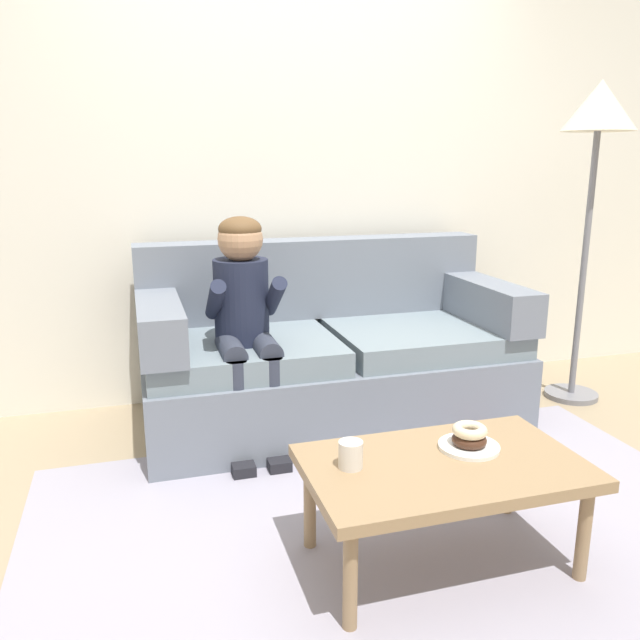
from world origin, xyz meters
name	(u,v)px	position (x,y,z in m)	size (l,w,h in m)	color
ground	(371,496)	(0.00, 0.00, 0.00)	(10.00, 10.00, 0.00)	#9E896B
wall_back	(287,151)	(0.00, 1.40, 1.40)	(8.00, 0.10, 2.80)	silver
area_rug	(395,527)	(0.00, -0.25, 0.01)	(2.72, 1.72, 0.01)	#9993A3
couch	(329,357)	(0.08, 0.85, 0.34)	(1.92, 0.90, 0.93)	slate
coffee_table	(443,473)	(0.06, -0.49, 0.34)	(0.92, 0.55, 0.38)	#937551
person_child	(245,311)	(-0.40, 0.64, 0.67)	(0.34, 0.58, 1.10)	#1E2338
plate	(469,447)	(0.19, -0.43, 0.39)	(0.21, 0.21, 0.01)	white
donut	(469,440)	(0.19, -0.43, 0.42)	(0.12, 0.12, 0.04)	#422619
donut_second	(470,430)	(0.19, -0.43, 0.45)	(0.12, 0.12, 0.04)	beige
mug	(351,455)	(-0.25, -0.44, 0.43)	(0.08, 0.08, 0.09)	silver
toy_controller	(494,455)	(0.66, 0.14, 0.03)	(0.23, 0.09, 0.05)	red
floor_lamp	(597,133)	(1.54, 0.73, 1.49)	(0.39, 0.39, 1.76)	slate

